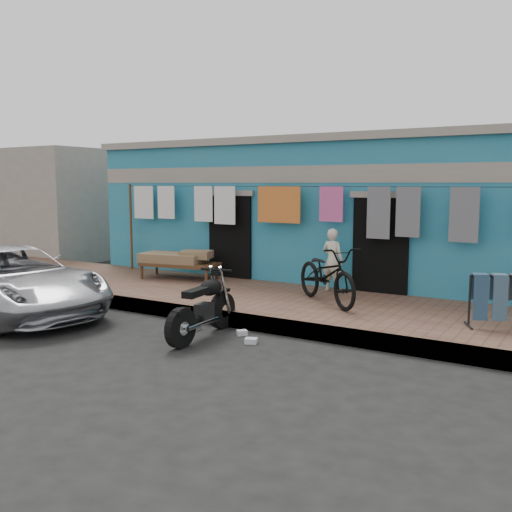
{
  "coord_description": "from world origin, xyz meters",
  "views": [
    {
      "loc": [
        4.96,
        -6.09,
        2.36
      ],
      "look_at": [
        0.0,
        2.0,
        1.15
      ],
      "focal_mm": 40.0,
      "sensor_mm": 36.0,
      "label": 1
    }
  ],
  "objects_px": {
    "bicycle": "(327,268)",
    "charpoy": "(180,265)",
    "motorcycle": "(203,305)",
    "car": "(9,280)",
    "seated_person": "(333,260)"
  },
  "relations": [
    {
      "from": "bicycle",
      "to": "motorcycle",
      "type": "xyz_separation_m",
      "value": [
        -1.06,
        -2.24,
        -0.37
      ]
    },
    {
      "from": "car",
      "to": "motorcycle",
      "type": "xyz_separation_m",
      "value": [
        3.91,
        0.58,
        -0.13
      ]
    },
    {
      "from": "bicycle",
      "to": "charpoy",
      "type": "distance_m",
      "value": 3.98
    },
    {
      "from": "car",
      "to": "bicycle",
      "type": "xyz_separation_m",
      "value": [
        4.97,
        2.81,
        0.24
      ]
    },
    {
      "from": "car",
      "to": "bicycle",
      "type": "bearing_deg",
      "value": -50.77
    },
    {
      "from": "bicycle",
      "to": "charpoy",
      "type": "relative_size",
      "value": 1.01
    },
    {
      "from": "motorcycle",
      "to": "car",
      "type": "bearing_deg",
      "value": -177.89
    },
    {
      "from": "seated_person",
      "to": "car",
      "type": "bearing_deg",
      "value": 47.94
    },
    {
      "from": "charpoy",
      "to": "car",
      "type": "bearing_deg",
      "value": -106.84
    },
    {
      "from": "charpoy",
      "to": "bicycle",
      "type": "bearing_deg",
      "value": -10.52
    },
    {
      "from": "seated_person",
      "to": "charpoy",
      "type": "relative_size",
      "value": 0.64
    },
    {
      "from": "seated_person",
      "to": "motorcycle",
      "type": "bearing_deg",
      "value": 86.04
    },
    {
      "from": "seated_person",
      "to": "charpoy",
      "type": "bearing_deg",
      "value": 13.71
    },
    {
      "from": "motorcycle",
      "to": "bicycle",
      "type": "bearing_deg",
      "value": 58.38
    },
    {
      "from": "bicycle",
      "to": "charpoy",
      "type": "bearing_deg",
      "value": 116.78
    }
  ]
}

